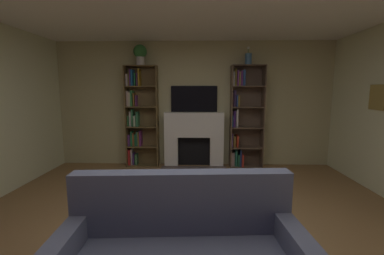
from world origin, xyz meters
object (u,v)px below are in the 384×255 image
Objects in this scene: bookshelf_left at (139,117)px; bookshelf_right at (243,118)px; fireplace at (194,137)px; vase_with_flowers at (248,59)px; potted_plant at (140,53)px; tv at (194,99)px.

bookshelf_left is 1.00× the size of bookshelf_right.
vase_with_flowers is at bearing -1.00° from fireplace.
fireplace is 2.05m from potted_plant.
bookshelf_right is at bearing 0.63° from fireplace.
tv is at bearing 174.95° from bookshelf_right.
bookshelf_right is at bearing 0.82° from potted_plant.
bookshelf_right is (2.19, -0.02, -0.01)m from bookshelf_left.
vase_with_flowers is at bearing -21.41° from bookshelf_right.
tv is at bearing 3.32° from bookshelf_left.
bookshelf_right is 1.20m from vase_with_flowers.
potted_plant reaches higher than fireplace.
bookshelf_left is 5.72× the size of vase_with_flowers.
fireplace is at bearing 1.00° from potted_plant.
bookshelf_left is 5.10× the size of potted_plant.
bookshelf_right is at bearing -5.05° from tv.
fireplace is 0.81m from tv.
bookshelf_left is 1.30m from potted_plant.
potted_plant is 1.12× the size of vase_with_flowers.
tv is at bearing 173.74° from vase_with_flowers.
fireplace is 1.25m from bookshelf_left.
fireplace is at bearing -179.37° from bookshelf_right.
fireplace is at bearing 179.00° from vase_with_flowers.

